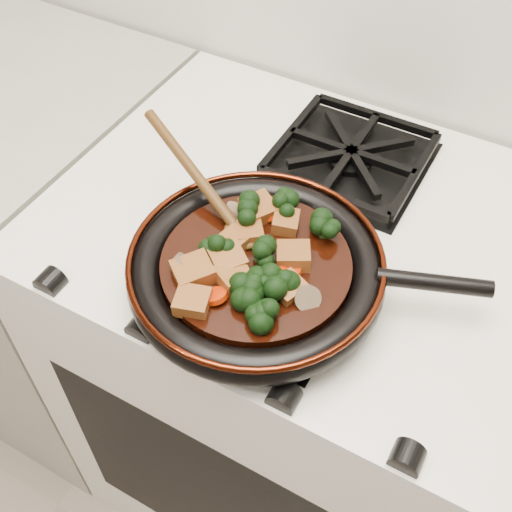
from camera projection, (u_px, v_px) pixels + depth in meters
The scene contains 34 objects.
stove at pixel (296, 376), 1.28m from camera, with size 0.76×0.60×0.90m, color white.
burner_grate_front at pixel (266, 278), 0.85m from camera, with size 0.23×0.23×0.03m, color black, non-canonical shape.
burner_grate_back at pixel (351, 156), 1.01m from camera, with size 0.23×0.23×0.03m, color black, non-canonical shape.
skillet at pixel (258, 270), 0.82m from camera, with size 0.44×0.33×0.05m.
braising_sauce at pixel (256, 267), 0.81m from camera, with size 0.24×0.24×0.02m, color black.
tofu_cube_0 at pixel (259, 210), 0.85m from camera, with size 0.04×0.04×0.02m, color brown.
tofu_cube_1 at pixel (285, 222), 0.84m from camera, with size 0.04×0.03×0.02m, color brown.
tofu_cube_2 at pixel (233, 277), 0.78m from camera, with size 0.04×0.04×0.02m, color brown.
tofu_cube_3 at pixel (193, 272), 0.78m from camera, with size 0.04×0.05×0.02m, color brown.
tofu_cube_4 at pixel (250, 234), 0.83m from camera, with size 0.04×0.03×0.02m, color brown.
tofu_cube_5 at pixel (239, 238), 0.82m from camera, with size 0.04×0.04×0.02m, color brown.
tofu_cube_6 at pixel (228, 260), 0.80m from camera, with size 0.04×0.04×0.02m, color brown.
tofu_cube_7 at pixel (192, 302), 0.76m from camera, with size 0.04×0.04×0.02m, color brown.
tofu_cube_8 at pixel (293, 256), 0.80m from camera, with size 0.04×0.04×0.02m, color brown.
tofu_cube_9 at pixel (234, 274), 0.78m from camera, with size 0.03×0.03×0.02m, color brown.
tofu_cube_10 at pixel (288, 288), 0.77m from camera, with size 0.03×0.04×0.02m, color brown.
broccoli_floret_0 at pixel (282, 207), 0.85m from camera, with size 0.06×0.06×0.05m, color black, non-canonical shape.
broccoli_floret_1 at pixel (215, 253), 0.80m from camera, with size 0.05×0.05×0.05m, color black, non-canonical shape.
broccoli_floret_2 at pixel (260, 253), 0.80m from camera, with size 0.06×0.06×0.06m, color black, non-canonical shape.
broccoli_floret_3 at pixel (251, 216), 0.84m from camera, with size 0.06×0.06×0.06m, color black, non-canonical shape.
broccoli_floret_4 at pixel (246, 282), 0.77m from camera, with size 0.06×0.06×0.05m, color black, non-canonical shape.
broccoli_floret_5 at pixel (275, 288), 0.77m from camera, with size 0.06×0.06×0.05m, color black, non-canonical shape.
broccoli_floret_6 at pixel (247, 293), 0.76m from camera, with size 0.06×0.06×0.05m, color black, non-canonical shape.
broccoli_floret_7 at pixel (265, 314), 0.74m from camera, with size 0.06×0.06×0.05m, color black, non-canonical shape.
broccoli_floret_8 at pixel (324, 231), 0.83m from camera, with size 0.06×0.06×0.05m, color black, non-canonical shape.
carrot_coin_0 at pixel (289, 269), 0.79m from camera, with size 0.03×0.03×0.01m, color #BE2705.
carrot_coin_1 at pixel (290, 268), 0.79m from camera, with size 0.03×0.03×0.01m, color #BE2705.
carrot_coin_2 at pixel (272, 214), 0.85m from camera, with size 0.03×0.03×0.01m, color #BE2705.
carrot_coin_3 at pixel (236, 212), 0.86m from camera, with size 0.03×0.03×0.01m, color #BE2705.
carrot_coin_4 at pixel (215, 296), 0.76m from camera, with size 0.03×0.03×0.01m, color #BE2705.
mushroom_slice_0 at pixel (186, 265), 0.79m from camera, with size 0.03×0.03×0.01m, color brown.
mushroom_slice_1 at pixel (307, 298), 0.76m from camera, with size 0.03×0.03×0.01m, color brown.
mushroom_slice_2 at pixel (236, 211), 0.85m from camera, with size 0.03×0.03×0.01m, color brown.
wooden_spoon at pixel (214, 199), 0.85m from camera, with size 0.14×0.08×0.23m.
Camera 1 is at (0.25, 1.08, 1.57)m, focal length 45.00 mm.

